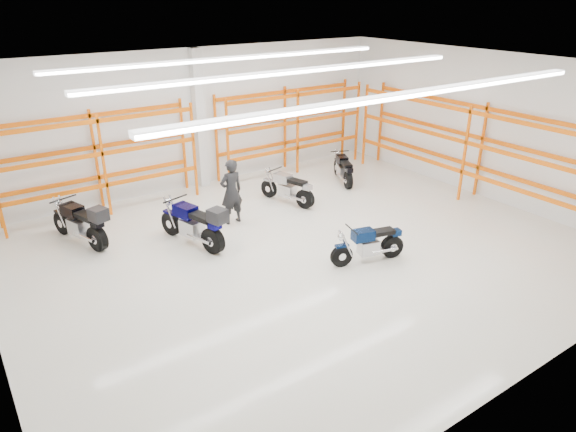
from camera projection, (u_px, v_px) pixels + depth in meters
ground at (304, 249)px, 13.19m from camera, size 14.00×14.00×0.00m
room_shell at (305, 123)px, 11.89m from camera, size 14.02×12.02×4.51m
motorcycle_main at (371, 244)px, 12.46m from camera, size 1.92×0.79×0.96m
motorcycle_back_a at (82, 224)px, 13.25m from camera, size 1.09×2.31×1.22m
motorcycle_back_b at (196, 225)px, 13.15m from camera, size 1.06×2.40×1.25m
motorcycle_back_c at (289, 189)px, 15.88m from camera, size 0.85×2.00×1.01m
motorcycle_back_d at (343, 170)px, 17.64m from camera, size 0.99×1.86×0.97m
standing_man at (231, 192)px, 14.37m from camera, size 0.70×0.47×1.88m
structural_column at (200, 120)px, 16.67m from camera, size 0.32×0.32×4.50m
pallet_racking_back_left at (99, 153)px, 14.84m from camera, size 5.67×0.87×3.00m
pallet_racking_back_right at (291, 122)px, 18.37m from camera, size 5.67×0.87×3.00m
pallet_racking_side at (474, 142)px, 15.82m from camera, size 0.87×9.07×3.00m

